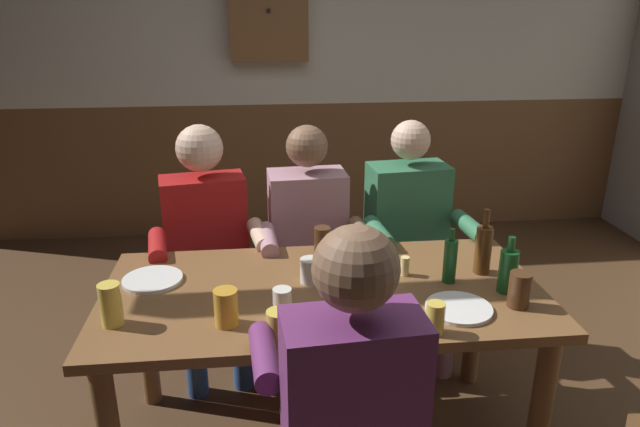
# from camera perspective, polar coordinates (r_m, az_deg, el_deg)

# --- Properties ---
(ground_plane) EXTENTS (6.52, 6.52, 0.00)m
(ground_plane) POSITION_cam_1_polar(r_m,az_deg,el_deg) (2.77, -0.02, -19.65)
(ground_plane) COLOR #4C331E
(back_wall_wainscot) EXTENTS (5.43, 0.12, 1.04)m
(back_wall_wainscot) POSITION_cam_1_polar(r_m,az_deg,el_deg) (4.66, -3.09, 4.59)
(back_wall_wainscot) COLOR brown
(back_wall_wainscot) RESTS_ON ground_plane
(dining_table) EXTENTS (1.70, 0.84, 0.73)m
(dining_table) POSITION_cam_1_polar(r_m,az_deg,el_deg) (2.30, 0.31, -9.76)
(dining_table) COLOR brown
(dining_table) RESTS_ON ground_plane
(person_0) EXTENTS (0.58, 0.56, 1.23)m
(person_0) POSITION_cam_1_polar(r_m,az_deg,el_deg) (2.86, -11.12, -2.50)
(person_0) COLOR #AD1919
(person_0) RESTS_ON ground_plane
(person_1) EXTENTS (0.54, 0.54, 1.22)m
(person_1) POSITION_cam_1_polar(r_m,az_deg,el_deg) (2.86, -1.04, -2.36)
(person_1) COLOR #B78493
(person_1) RESTS_ON ground_plane
(person_2) EXTENTS (0.56, 0.55, 1.23)m
(person_2) POSITION_cam_1_polar(r_m,az_deg,el_deg) (2.95, 8.94, -1.84)
(person_2) COLOR #33724C
(person_2) RESTS_ON ground_plane
(person_3) EXTENTS (0.53, 0.52, 1.27)m
(person_3) POSITION_cam_1_polar(r_m,az_deg,el_deg) (1.73, 2.65, -18.32)
(person_3) COLOR #6B2D66
(person_3) RESTS_ON ground_plane
(table_candle) EXTENTS (0.04, 0.04, 0.08)m
(table_candle) POSITION_cam_1_polar(r_m,az_deg,el_deg) (2.37, 8.40, -5.18)
(table_candle) COLOR #F9E08C
(table_candle) RESTS_ON dining_table
(condiment_caddy) EXTENTS (0.14, 0.10, 0.05)m
(condiment_caddy) POSITION_cam_1_polar(r_m,az_deg,el_deg) (2.12, 2.81, -8.56)
(condiment_caddy) COLOR #B2B7BC
(condiment_caddy) RESTS_ON dining_table
(plate_0) EXTENTS (0.24, 0.24, 0.01)m
(plate_0) POSITION_cam_1_polar(r_m,az_deg,el_deg) (2.16, 13.57, -9.13)
(plate_0) COLOR white
(plate_0) RESTS_ON dining_table
(plate_1) EXTENTS (0.24, 0.24, 0.01)m
(plate_1) POSITION_cam_1_polar(r_m,az_deg,el_deg) (2.40, -16.25, -6.30)
(plate_1) COLOR white
(plate_1) RESTS_ON dining_table
(bottle_0) EXTENTS (0.05, 0.05, 0.23)m
(bottle_0) POSITION_cam_1_polar(r_m,az_deg,el_deg) (2.32, 12.77, -4.53)
(bottle_0) COLOR #195923
(bottle_0) RESTS_ON dining_table
(bottle_1) EXTENTS (0.07, 0.07, 0.28)m
(bottle_1) POSITION_cam_1_polar(r_m,az_deg,el_deg) (2.43, 15.88, -3.37)
(bottle_1) COLOR #593314
(bottle_1) RESTS_ON dining_table
(bottle_2) EXTENTS (0.07, 0.07, 0.23)m
(bottle_2) POSITION_cam_1_polar(r_m,az_deg,el_deg) (2.31, 18.14, -5.35)
(bottle_2) COLOR #195923
(bottle_2) RESTS_ON dining_table
(pint_glass_0) EXTENTS (0.07, 0.07, 0.12)m
(pint_glass_0) POSITION_cam_1_polar(r_m,az_deg,el_deg) (2.03, -3.75, -8.97)
(pint_glass_0) COLOR white
(pint_glass_0) RESTS_ON dining_table
(pint_glass_1) EXTENTS (0.08, 0.08, 0.10)m
(pint_glass_1) POSITION_cam_1_polar(r_m,az_deg,el_deg) (1.92, -4.16, -10.99)
(pint_glass_1) COLOR #E5C64C
(pint_glass_1) RESTS_ON dining_table
(pint_glass_2) EXTENTS (0.08, 0.08, 0.10)m
(pint_glass_2) POSITION_cam_1_polar(r_m,az_deg,el_deg) (2.28, -0.96, -5.67)
(pint_glass_2) COLOR white
(pint_glass_2) RESTS_ON dining_table
(pint_glass_3) EXTENTS (0.08, 0.08, 0.13)m
(pint_glass_3) POSITION_cam_1_polar(r_m,az_deg,el_deg) (2.22, 19.16, -7.15)
(pint_glass_3) COLOR #4C2D19
(pint_glass_3) RESTS_ON dining_table
(pint_glass_4) EXTENTS (0.07, 0.07, 0.13)m
(pint_glass_4) POSITION_cam_1_polar(r_m,az_deg,el_deg) (2.51, 0.22, -2.77)
(pint_glass_4) COLOR #4C2D19
(pint_glass_4) RESTS_ON dining_table
(pint_glass_5) EXTENTS (0.08, 0.08, 0.13)m
(pint_glass_5) POSITION_cam_1_polar(r_m,az_deg,el_deg) (2.02, -9.29, -9.18)
(pint_glass_5) COLOR gold
(pint_glass_5) RESTS_ON dining_table
(pint_glass_6) EXTENTS (0.08, 0.08, 0.15)m
(pint_glass_6) POSITION_cam_1_polar(r_m,az_deg,el_deg) (2.11, -20.02, -8.48)
(pint_glass_6) COLOR #E5C64C
(pint_glass_6) RESTS_ON dining_table
(pint_glass_7) EXTENTS (0.06, 0.06, 0.11)m
(pint_glass_7) POSITION_cam_1_polar(r_m,az_deg,el_deg) (1.99, 11.35, -10.14)
(pint_glass_7) COLOR #E5C64C
(pint_glass_7) RESTS_ON dining_table
(wall_dart_cabinet) EXTENTS (0.56, 0.15, 0.70)m
(wall_dart_cabinet) POSITION_cam_1_polar(r_m,az_deg,el_deg) (4.35, -5.14, 19.39)
(wall_dart_cabinet) COLOR brown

